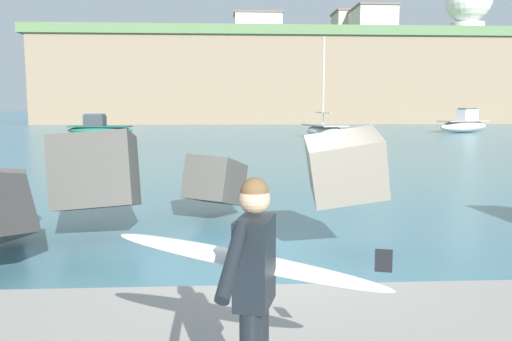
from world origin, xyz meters
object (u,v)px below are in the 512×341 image
Objects in this scene: station_building_central at (353,28)px; station_building_east at (258,30)px; boat_near_right at (325,131)px; station_building_annex at (363,31)px; radar_dome at (468,5)px; boat_mid_left at (99,128)px; surfer_with_board at (253,280)px; boat_near_centre at (464,124)px; station_building_west at (372,23)px.

station_building_east is (-15.44, 3.56, 0.13)m from station_building_central.
station_building_annex reaches higher than boat_near_right.
boat_near_right is at bearing -124.89° from radar_dome.
boat_mid_left is 64.54m from radar_dome.
boat_near_right reaches higher than surfer_with_board.
station_building_west reaches higher than boat_near_centre.
boat_near_right is 0.73× the size of radar_dome.
station_building_west is at bearing 47.53° from boat_mid_left.
radar_dome reaches higher than boat_near_centre.
boat_mid_left is at bearing -126.46° from station_building_central.
station_building_west is 1.24× the size of station_building_central.
station_building_east is at bearing 167.10° from radar_dome.
station_building_east reaches higher than boat_mid_left.
surfer_with_board is 0.26× the size of station_building_west.
surfer_with_board is at bearing -101.44° from boat_near_right.
station_building_central is 0.81× the size of station_building_east.
radar_dome is 33.65m from station_building_east.
boat_near_centre is 32.02m from boat_mid_left.
boat_mid_left is 0.56× the size of radar_dome.
boat_near_centre is 0.95× the size of station_building_annex.
boat_mid_left is 50.33m from station_building_west.
boat_near_centre is 0.74× the size of station_building_west.
boat_near_right is 1.16× the size of station_building_annex.
boat_near_centre is at bearing -114.46° from radar_dome.
surfer_with_board is at bearing -116.43° from boat_near_centre.
station_building_annex is (1.68, 43.17, 14.15)m from boat_near_centre.
radar_dome reaches higher than surfer_with_board.
boat_near_centre is 49.14m from station_building_east.
radar_dome is 1.24× the size of station_building_west.
boat_mid_left is at bearing 162.81° from boat_near_right.
boat_near_centre is 15.92m from boat_near_right.
station_building_central is (31.44, 42.54, 14.38)m from boat_mid_left.
station_building_west is 9.49m from station_building_annex.
surfer_with_board is 0.33× the size of station_building_annex.
surfer_with_board is 0.26× the size of station_building_east.
surfer_with_board is 89.88m from station_building_annex.
station_building_west is 1.28× the size of station_building_annex.
surfer_with_board is at bearing -115.53° from radar_dome.
boat_near_centre is 36.52m from station_building_west.
boat_mid_left is at bearing -109.14° from station_building_east.
station_building_east reaches higher than station_building_west.
radar_dome is (48.67, 38.62, 17.46)m from boat_mid_left.
boat_mid_left is (-10.75, 40.78, -0.73)m from surfer_with_board.
boat_mid_left is at bearing -132.47° from station_building_west.
boat_near_right is at bearing -87.91° from station_building_east.
boat_near_right is 1.13× the size of station_building_central.
surfer_with_board is at bearing -105.97° from station_building_west.
radar_dome reaches higher than boat_near_right.
boat_near_right is (7.13, 35.25, -0.71)m from surfer_with_board.
radar_dome is at bearing 10.53° from station_building_west.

